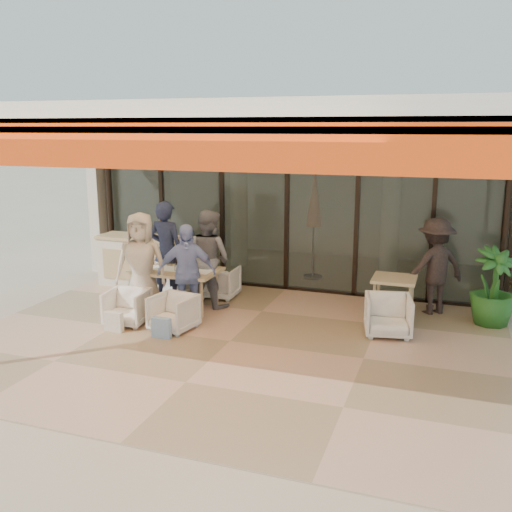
{
  "coord_description": "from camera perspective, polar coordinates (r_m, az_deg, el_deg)",
  "views": [
    {
      "loc": [
        3.03,
        -7.48,
        3.17
      ],
      "look_at": [
        0.1,
        0.9,
        1.15
      ],
      "focal_mm": 40.0,
      "sensor_mm": 36.0,
      "label": 1
    }
  ],
  "objects": [
    {
      "name": "terrace_floor",
      "position": [
        8.67,
        -2.62,
        -8.61
      ],
      "size": [
        8.0,
        6.0,
        0.01
      ],
      "primitive_type": "cube",
      "color": "tan",
      "rests_on": "ground"
    },
    {
      "name": "dining_table",
      "position": [
        10.03,
        -7.99,
        -1.64
      ],
      "size": [
        1.5,
        0.9,
        0.93
      ],
      "color": "#CFB87E",
      "rests_on": "ground"
    },
    {
      "name": "interior_block",
      "position": [
        13.18,
        6.03,
        8.66
      ],
      "size": [
        9.05,
        3.62,
        3.52
      ],
      "color": "silver",
      "rests_on": "ground"
    },
    {
      "name": "standing_woman",
      "position": [
        10.18,
        17.46,
        -1.02
      ],
      "size": [
        1.25,
        1.13,
        1.68
      ],
      "primitive_type": "imported",
      "rotation": [
        0.0,
        0.0,
        3.75
      ],
      "color": "black",
      "rests_on": "ground"
    },
    {
      "name": "diner_grey",
      "position": [
        10.2,
        -4.76,
        -0.22
      ],
      "size": [
        1.02,
        0.9,
        1.75
      ],
      "primitive_type": "imported",
      "rotation": [
        0.0,
        0.0,
        2.83
      ],
      "color": "#5E5D62",
      "rests_on": "ground"
    },
    {
      "name": "tote_bag_cream",
      "position": [
        9.26,
        -14.04,
        -6.47
      ],
      "size": [
        0.3,
        0.1,
        0.34
      ],
      "primitive_type": "cube",
      "color": "silver",
      "rests_on": "ground"
    },
    {
      "name": "diner_navy",
      "position": [
        10.55,
        -8.94,
        0.44
      ],
      "size": [
        0.72,
        0.5,
        1.87
      ],
      "primitive_type": "imported",
      "rotation": [
        0.0,
        0.0,
        3.07
      ],
      "color": "#1A1E3A",
      "rests_on": "ground"
    },
    {
      "name": "terrace_structure",
      "position": [
        7.83,
        -3.6,
        13.38
      ],
      "size": [
        8.0,
        6.0,
        3.4
      ],
      "color": "silver",
      "rests_on": "ground"
    },
    {
      "name": "ground",
      "position": [
        8.67,
        -2.62,
        -8.64
      ],
      "size": [
        70.0,
        70.0,
        0.0
      ],
      "primitive_type": "plane",
      "color": "#C6B293",
      "rests_on": "ground"
    },
    {
      "name": "side_chair",
      "position": [
        9.05,
        13.07,
        -5.65
      ],
      "size": [
        0.8,
        0.77,
        0.71
      ],
      "primitive_type": "imported",
      "rotation": [
        0.0,
        0.0,
        0.2
      ],
      "color": "white",
      "rests_on": "ground"
    },
    {
      "name": "potted_palm",
      "position": [
        9.95,
        22.63,
        -2.89
      ],
      "size": [
        1.01,
        1.01,
        1.29
      ],
      "primitive_type": "imported",
      "rotation": [
        0.0,
        0.0,
        0.64
      ],
      "color": "#1E5919",
      "rests_on": "ground"
    },
    {
      "name": "side_table",
      "position": [
        9.69,
        13.65,
        -2.7
      ],
      "size": [
        0.7,
        0.7,
        0.74
      ],
      "color": "#CFB87E",
      "rests_on": "ground"
    },
    {
      "name": "glass_storefront",
      "position": [
        11.02,
        3.12,
        4.61
      ],
      "size": [
        8.08,
        0.1,
        3.2
      ],
      "color": "#9EADA3",
      "rests_on": "ground"
    },
    {
      "name": "chair_near_left",
      "position": [
        9.53,
        -12.78,
        -4.87
      ],
      "size": [
        0.69,
        0.65,
        0.65
      ],
      "primitive_type": "imported",
      "rotation": [
        0.0,
        0.0,
        0.1
      ],
      "color": "white",
      "rests_on": "ground"
    },
    {
      "name": "host_counter",
      "position": [
        11.67,
        -11.13,
        -0.5
      ],
      "size": [
        1.85,
        0.65,
        1.04
      ],
      "color": "silver",
      "rests_on": "ground"
    },
    {
      "name": "chair_near_right",
      "position": [
        9.13,
        -8.27,
        -5.48
      ],
      "size": [
        0.72,
        0.69,
        0.65
      ],
      "primitive_type": "imported",
      "rotation": [
        0.0,
        0.0,
        -0.17
      ],
      "color": "white",
      "rests_on": "ground"
    },
    {
      "name": "diner_periwinkle",
      "position": [
        9.42,
        -6.97,
        -1.72
      ],
      "size": [
        1.04,
        0.73,
        1.64
      ],
      "primitive_type": "imported",
      "rotation": [
        0.0,
        0.0,
        0.38
      ],
      "color": "#798CCA",
      "rests_on": "ground"
    },
    {
      "name": "diner_cream",
      "position": [
        9.79,
        -11.4,
        -0.88
      ],
      "size": [
        0.99,
        0.78,
        1.79
      ],
      "primitive_type": "imported",
      "rotation": [
        0.0,
        0.0,
        0.27
      ],
      "color": "beige",
      "rests_on": "ground"
    },
    {
      "name": "chair_far_right",
      "position": [
        10.77,
        -3.63,
        -2.48
      ],
      "size": [
        0.66,
        0.62,
        0.66
      ],
      "primitive_type": "imported",
      "rotation": [
        0.0,
        0.0,
        3.18
      ],
      "color": "white",
      "rests_on": "ground"
    },
    {
      "name": "chair_far_left",
      "position": [
        11.12,
        -7.62,
        -2.19
      ],
      "size": [
        0.73,
        0.71,
        0.62
      ],
      "primitive_type": "imported",
      "rotation": [
        0.0,
        0.0,
        2.88
      ],
      "color": "white",
      "rests_on": "ground"
    },
    {
      "name": "tote_bag_blue",
      "position": [
        8.85,
        -9.44,
        -7.18
      ],
      "size": [
        0.3,
        0.1,
        0.34
      ],
      "primitive_type": "cube",
      "color": "#99BFD8",
      "rests_on": "ground"
    }
  ]
}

